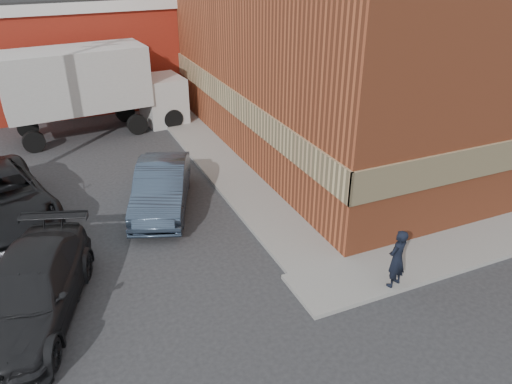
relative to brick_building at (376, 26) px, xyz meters
name	(u,v)px	position (x,y,z in m)	size (l,w,h in m)	color
ground	(298,274)	(-8.50, -9.00, -4.68)	(90.00, 90.00, 0.00)	#28282B
brick_building	(376,26)	(0.00, 0.00, 0.00)	(14.25, 18.25, 9.36)	#A44B2A
sidewalk_west	(210,152)	(-7.90, 0.00, -4.62)	(1.80, 18.00, 0.12)	gray
warehouse	(22,50)	(-14.50, 11.00, -1.87)	(16.30, 8.30, 5.60)	maroon
man	(397,259)	(-6.51, -10.55, -3.75)	(0.60, 0.39, 1.63)	black
sedan	(161,187)	(-10.90, -3.84, -3.92)	(1.62, 4.65, 1.53)	#324154
suv_a	(0,197)	(-15.80, -2.49, -3.88)	(2.68, 5.81, 1.61)	black
suv_b	(29,292)	(-15.12, -7.96, -3.92)	(2.15, 5.29, 1.53)	black
box_truck	(94,85)	(-11.73, 4.46, -2.42)	(8.14, 3.07, 3.93)	beige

